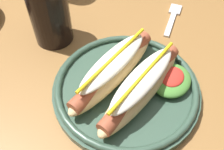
# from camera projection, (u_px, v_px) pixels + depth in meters

# --- Properties ---
(dining_table) EXTENTS (1.20, 1.03, 0.74)m
(dining_table) POSITION_uv_depth(u_px,v_px,m) (81.00, 100.00, 0.57)
(dining_table) COLOR olive
(dining_table) RESTS_ON ground_plane
(hot_dog_plate) EXTENTS (0.26, 0.26, 0.08)m
(hot_dog_plate) POSITION_uv_depth(u_px,v_px,m) (128.00, 83.00, 0.45)
(hot_dog_plate) COLOR #334C3D
(hot_dog_plate) RESTS_ON dining_table
(fork) EXTENTS (0.12, 0.04, 0.00)m
(fork) POSITION_uv_depth(u_px,v_px,m) (173.00, 17.00, 0.60)
(fork) COLOR silver
(fork) RESTS_ON dining_table
(soda_cup) EXTENTS (0.08, 0.08, 0.13)m
(soda_cup) POSITION_uv_depth(u_px,v_px,m) (50.00, 14.00, 0.51)
(soda_cup) COLOR black
(soda_cup) RESTS_ON dining_table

